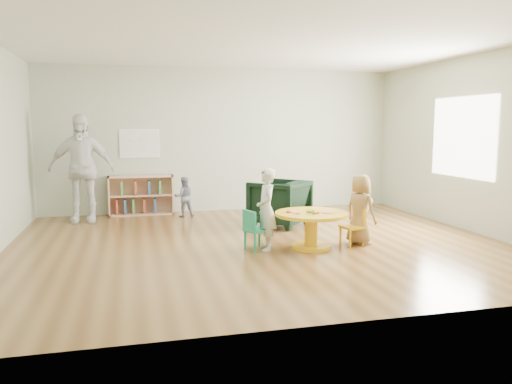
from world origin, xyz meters
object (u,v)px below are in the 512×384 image
kid_chair_right (354,225)px  toddler (184,197)px  activity_table (311,223)px  child_left (266,209)px  armchair (279,203)px  adult_caretaker (81,168)px  kid_chair_left (255,229)px  bookshelf (141,196)px  child_right (360,209)px

kid_chair_right → toddler: size_ratio=0.71×
activity_table → child_left: child_left is taller
activity_table → armchair: bearing=89.2°
activity_table → adult_caretaker: size_ratio=0.53×
kid_chair_left → armchair: size_ratio=0.64×
activity_table → kid_chair_right: bearing=1.9°
bookshelf → armchair: armchair is taller
bookshelf → adult_caretaker: adult_caretaker is taller
kid_chair_right → adult_caretaker: (-3.90, 2.79, 0.66)m
kid_chair_right → adult_caretaker: size_ratio=0.28×
armchair → kid_chair_left: bearing=18.2°
kid_chair_right → child_left: 1.31m
child_left → adult_caretaker: bearing=-132.9°
child_right → armchair: bearing=0.8°
activity_table → bookshelf: (-2.24, 3.27, 0.02)m
bookshelf → adult_caretaker: (-1.01, -0.47, 0.58)m
kid_chair_left → kid_chair_right: (1.44, -0.05, -0.01)m
kid_chair_right → bookshelf: bookshelf is taller
armchair → child_right: child_right is taller
activity_table → kid_chair_left: size_ratio=1.81×
kid_chair_left → armchair: (0.81, 1.54, 0.09)m
activity_table → child_right: size_ratio=1.00×
toddler → activity_table: bearing=114.4°
toddler → adult_caretaker: size_ratio=0.40×
child_right → adult_caretaker: (-4.01, 2.75, 0.44)m
kid_chair_right → kid_chair_left: bearing=75.8°
activity_table → child_left: (-0.63, 0.05, 0.21)m
bookshelf → child_left: (1.61, -3.22, 0.19)m
kid_chair_right → toddler: (-2.12, 2.82, 0.09)m
activity_table → armchair: size_ratio=1.16×
child_left → adult_caretaker: 3.82m
bookshelf → toddler: same height
toddler → adult_caretaker: 1.88m
kid_chair_left → toddler: bearing=173.5°
armchair → child_right: (0.74, -1.56, 0.11)m
armchair → child_left: 1.70m
kid_chair_right → child_left: (-1.28, 0.03, 0.28)m
activity_table → kid_chair_left: 0.79m
child_left → toddler: bearing=-159.9°
bookshelf → toddler: 0.89m
kid_chair_left → armchair: bearing=132.1°
activity_table → adult_caretaker: bearing=139.2°
child_left → child_right: (1.39, -0.00, -0.06)m
armchair → child_right: 1.73m
kid_chair_right → armchair: size_ratio=0.62×
kid_chair_left → kid_chair_right: kid_chair_left is taller
bookshelf → armchair: size_ratio=1.39×
kid_chair_left → kid_chair_right: size_ratio=1.05×
kid_chair_right → toddler: 3.53m
armchair → toddler: (-1.48, 1.23, -0.02)m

